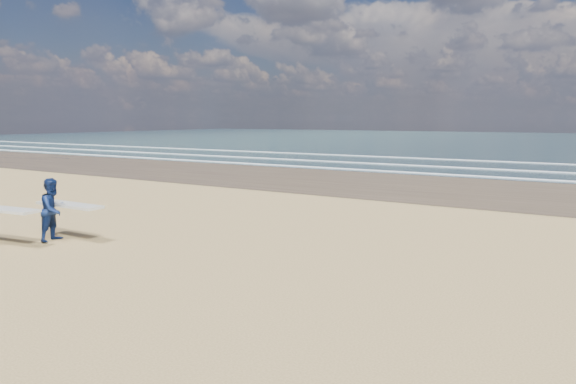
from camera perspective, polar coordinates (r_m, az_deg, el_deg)
The scene contains 1 object.
surfer_far at distance 15.10m, azimuth -24.48°, elevation -1.75°, with size 2.20×1.09×1.69m.
Camera 1 is at (11.80, -7.10, 3.27)m, focal length 32.00 mm.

